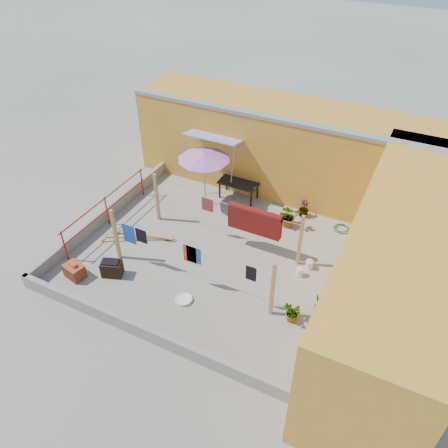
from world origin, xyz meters
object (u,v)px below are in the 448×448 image
at_px(brazier, 112,268).
at_px(green_hose, 342,228).
at_px(patio_umbrella, 204,156).
at_px(outdoor_table, 239,184).
at_px(water_jug_a, 309,265).
at_px(water_jug_b, 300,272).
at_px(plant_back_a, 289,216).
at_px(white_basin, 184,299).
at_px(brick_stack, 74,271).

bearing_deg(brazier, green_hose, 43.25).
relative_size(patio_umbrella, outdoor_table, 1.51).
height_order(water_jug_a, water_jug_b, water_jug_a).
bearing_deg(water_jug_a, plant_back_a, 126.89).
bearing_deg(water_jug_b, water_jug_a, 69.93).
xyz_separation_m(white_basin, green_hose, (3.09, 5.11, -0.01)).
xyz_separation_m(patio_umbrella, outdoor_table, (0.92, 0.86, -1.33)).
distance_m(outdoor_table, water_jug_b, 4.43).
xyz_separation_m(brick_stack, plant_back_a, (4.75, 5.12, 0.17)).
relative_size(brick_stack, white_basin, 1.37).
bearing_deg(water_jug_a, brazier, -150.70).
bearing_deg(white_basin, brick_stack, -169.64).
xyz_separation_m(brick_stack, water_jug_a, (6.03, 3.41, -0.07)).
height_order(brazier, water_jug_a, brazier).
bearing_deg(white_basin, plant_back_a, 72.67).
bearing_deg(water_jug_a, green_hose, 80.21).
xyz_separation_m(white_basin, water_jug_a, (2.69, 2.80, 0.10)).
distance_m(brick_stack, plant_back_a, 6.98).
bearing_deg(brick_stack, patio_umbrella, 72.09).
bearing_deg(plant_back_a, outdoor_table, 161.41).
height_order(water_jug_b, plant_back_a, plant_back_a).
height_order(outdoor_table, brick_stack, outdoor_table).
bearing_deg(plant_back_a, water_jug_a, -53.11).
bearing_deg(brazier, plant_back_a, 50.18).
bearing_deg(white_basin, water_jug_b, 43.11).
height_order(patio_umbrella, brazier, patio_umbrella).
height_order(outdoor_table, white_basin, outdoor_table).
relative_size(brick_stack, plant_back_a, 0.84).
height_order(outdoor_table, water_jug_a, outdoor_table).
relative_size(brazier, water_jug_a, 2.07).
bearing_deg(brazier, white_basin, 1.43).
bearing_deg(green_hose, outdoor_table, 177.87).
bearing_deg(patio_umbrella, plant_back_a, 2.14).
height_order(brazier, white_basin, brazier).
height_order(patio_umbrella, green_hose, patio_umbrella).
bearing_deg(brazier, brick_stack, -149.53).
bearing_deg(white_basin, brazier, -178.57).
relative_size(outdoor_table, plant_back_a, 1.83).
xyz_separation_m(outdoor_table, green_hose, (3.89, -0.14, -0.57)).
xyz_separation_m(patio_umbrella, brick_stack, (-1.62, -5.00, -1.72)).
relative_size(brick_stack, water_jug_b, 2.10).
bearing_deg(outdoor_table, brazier, -106.83).
xyz_separation_m(patio_umbrella, white_basin, (1.72, -4.39, -1.90)).
relative_size(brick_stack, brazier, 0.96).
bearing_deg(water_jug_a, outdoor_table, 144.89).
bearing_deg(patio_umbrella, green_hose, 8.44).
bearing_deg(water_jug_b, patio_umbrella, 154.65).
bearing_deg(patio_umbrella, brazier, -98.70).
distance_m(water_jug_b, plant_back_a, 2.43).
xyz_separation_m(patio_umbrella, brazier, (-0.68, -4.45, -1.68)).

